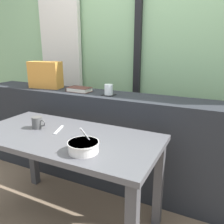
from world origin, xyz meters
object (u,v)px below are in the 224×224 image
at_px(soup_bowl, 83,147).
at_px(ceramic_mug, 38,123).
at_px(coaster_square, 109,95).
at_px(breakfast_table, 66,149).
at_px(fork_utensil, 59,130).
at_px(closed_book, 79,89).
at_px(throw_pillow, 46,75).
at_px(juice_glass, 109,90).

bearing_deg(soup_bowl, ceramic_mug, 160.38).
distance_m(coaster_square, ceramic_mug, 0.64).
xyz_separation_m(soup_bowl, ceramic_mug, (-0.52, 0.18, 0.01)).
bearing_deg(breakfast_table, ceramic_mug, 175.50).
bearing_deg(fork_utensil, closed_book, 88.79).
relative_size(breakfast_table, throw_pillow, 4.05).
distance_m(closed_book, ceramic_mug, 0.58).
distance_m(breakfast_table, throw_pillow, 0.99).
distance_m(throw_pillow, ceramic_mug, 0.76).
xyz_separation_m(coaster_square, fork_utensil, (-0.15, -0.50, -0.17)).
relative_size(breakfast_table, coaster_square, 12.96).
bearing_deg(throw_pillow, fork_utensil, -43.36).
distance_m(closed_book, soup_bowl, 0.93).
xyz_separation_m(juice_glass, ceramic_mug, (-0.31, -0.54, -0.17)).
xyz_separation_m(breakfast_table, coaster_square, (0.05, 0.56, 0.28)).
height_order(breakfast_table, soup_bowl, soup_bowl).
distance_m(juice_glass, fork_utensil, 0.57).
height_order(throw_pillow, ceramic_mug, throw_pillow).
bearing_deg(closed_book, coaster_square, -4.73).
xyz_separation_m(closed_book, throw_pillow, (-0.41, 0.02, 0.11)).
bearing_deg(fork_utensil, ceramic_mug, 172.77).
height_order(closed_book, soup_bowl, closed_book).
height_order(coaster_square, juice_glass, juice_glass).
bearing_deg(ceramic_mug, throw_pillow, 125.44).
height_order(breakfast_table, closed_book, closed_book).
xyz_separation_m(juice_glass, throw_pillow, (-0.73, 0.04, 0.08)).
relative_size(juice_glass, soup_bowl, 0.50).
distance_m(breakfast_table, ceramic_mug, 0.30).
bearing_deg(breakfast_table, closed_book, 114.65).
bearing_deg(closed_book, fork_utensil, -71.92).
relative_size(juice_glass, ceramic_mug, 0.80).
xyz_separation_m(coaster_square, closed_book, (-0.32, 0.03, 0.02)).
bearing_deg(coaster_square, soup_bowl, -74.21).
distance_m(coaster_square, soup_bowl, 0.76).
distance_m(coaster_square, juice_glass, 0.04).
bearing_deg(coaster_square, throw_pillow, 176.57).
height_order(closed_book, throw_pillow, throw_pillow).
distance_m(coaster_square, throw_pillow, 0.74).
bearing_deg(breakfast_table, fork_utensil, 149.78).
relative_size(coaster_square, soup_bowl, 0.55).
distance_m(fork_utensil, ceramic_mug, 0.17).
height_order(juice_glass, fork_utensil, juice_glass).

